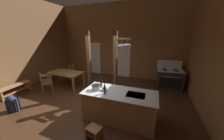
{
  "coord_description": "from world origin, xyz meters",
  "views": [
    {
      "loc": [
        2.28,
        -3.37,
        2.51
      ],
      "look_at": [
        0.59,
        1.07,
        1.12
      ],
      "focal_mm": 19.06,
      "sensor_mm": 36.0,
      "label": 1
    }
  ],
  "objects": [
    {
      "name": "ladderback_chair_by_post",
      "position": [
        -2.06,
        1.93,
        0.45
      ],
      "size": [
        0.46,
        0.46,
        0.95
      ],
      "color": "olive",
      "rests_on": "ground_plane"
    },
    {
      "name": "support_post_center",
      "position": [
        -0.37,
        0.87,
        1.34
      ],
      "size": [
        0.14,
        0.14,
        2.68
      ],
      "color": "brown",
      "rests_on": "ground_plane"
    },
    {
      "name": "kitchen_island",
      "position": [
        1.36,
        -0.33,
        0.45
      ],
      "size": [
        2.18,
        1.0,
        0.91
      ],
      "color": "#9E7044",
      "rests_on": "ground_plane"
    },
    {
      "name": "ground_plane",
      "position": [
        0.0,
        0.0,
        -0.05
      ],
      "size": [
        8.33,
        7.95,
        0.1
      ],
      "primitive_type": "cube",
      "color": "#422819"
    },
    {
      "name": "stockpot_on_counter",
      "position": [
        0.64,
        -0.43,
        0.98
      ],
      "size": [
        0.34,
        0.27,
        0.16
      ],
      "color": "silver",
      "rests_on": "kitchen_island"
    },
    {
      "name": "support_post_with_pot_rack",
      "position": [
        0.79,
        1.02,
        1.46
      ],
      "size": [
        0.65,
        0.24,
        2.68
      ],
      "color": "brown",
      "rests_on": "ground_plane"
    },
    {
      "name": "ladderback_chair_near_window",
      "position": [
        -2.24,
        0.23,
        0.45
      ],
      "size": [
        0.62,
        0.62,
        0.95
      ],
      "color": "olive",
      "rests_on": "ground_plane"
    },
    {
      "name": "wall_back",
      "position": [
        0.0,
        3.64,
        2.16
      ],
      "size": [
        8.33,
        0.14,
        4.33
      ],
      "primitive_type": "cube",
      "color": "brown",
      "rests_on": "ground_plane"
    },
    {
      "name": "bottle_short_on_counter",
      "position": [
        0.99,
        -0.57,
        1.03
      ],
      "size": [
        0.06,
        0.06,
        0.32
      ],
      "color": "#1E2328",
      "rests_on": "kitchen_island"
    },
    {
      "name": "dining_table",
      "position": [
        -1.92,
        1.12,
        0.65
      ],
      "size": [
        1.74,
        0.99,
        0.74
      ],
      "color": "#9E7044",
      "rests_on": "ground_plane"
    },
    {
      "name": "stove_range",
      "position": [
        2.94,
        2.68,
        0.48
      ],
      "size": [
        1.21,
        0.91,
        1.32
      ],
      "color": "#2B2B2B",
      "rests_on": "ground_plane"
    },
    {
      "name": "bottle_tall_on_counter",
      "position": [
        0.7,
        -0.21,
        1.04
      ],
      "size": [
        0.06,
        0.06,
        0.34
      ],
      "color": "#1E2328",
      "rests_on": "kitchen_island"
    },
    {
      "name": "wall_left",
      "position": [
        -3.84,
        0.0,
        2.16
      ],
      "size": [
        0.14,
        7.95,
        4.33
      ],
      "primitive_type": "cube",
      "color": "brown",
      "rests_on": "ground_plane"
    },
    {
      "name": "step_stool",
      "position": [
        0.99,
        -1.26,
        0.18
      ],
      "size": [
        0.41,
        0.35,
        0.3
      ],
      "color": "olive",
      "rests_on": "ground_plane"
    },
    {
      "name": "backpack",
      "position": [
        -2.14,
        -1.26,
        0.31
      ],
      "size": [
        0.38,
        0.38,
        0.6
      ],
      "color": "navy",
      "rests_on": "ground_plane"
    },
    {
      "name": "glazed_panel_back_right",
      "position": [
        0.38,
        3.57,
        1.02
      ],
      "size": [
        0.84,
        0.01,
        2.05
      ],
      "primitive_type": "cube",
      "color": "white",
      "rests_on": "ground_plane"
    },
    {
      "name": "glazed_door_back_left",
      "position": [
        -1.7,
        3.57,
        1.02
      ],
      "size": [
        1.0,
        0.01,
        2.05
      ],
      "primitive_type": "cube",
      "color": "white",
      "rests_on": "ground_plane"
    },
    {
      "name": "bench_along_left_wall",
      "position": [
        -3.37,
        -0.45,
        0.3
      ],
      "size": [
        0.44,
        1.3,
        0.44
      ],
      "color": "#9E7044",
      "rests_on": "ground_plane"
    },
    {
      "name": "mixing_bowl_on_counter",
      "position": [
        0.9,
        -0.39,
        0.94
      ],
      "size": [
        0.18,
        0.18,
        0.07
      ],
      "color": "#B2A893",
      "rests_on": "kitchen_island"
    }
  ]
}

